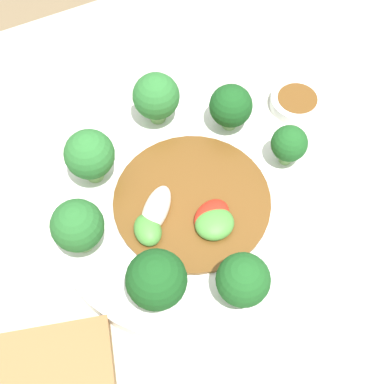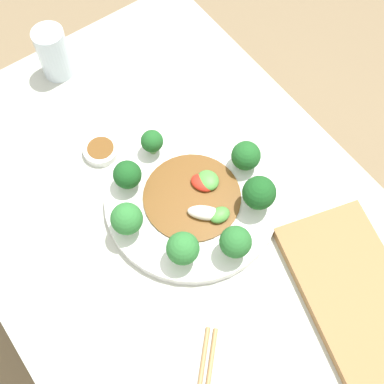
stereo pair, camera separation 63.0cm
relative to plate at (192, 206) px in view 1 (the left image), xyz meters
name	(u,v)px [view 1 (the left image)]	position (x,y,z in m)	size (l,w,h in m)	color
ground_plane	(181,351)	(-0.01, 0.04, -0.74)	(8.00, 8.00, 0.00)	#7F6B4C
table	(178,297)	(-0.01, 0.04, -0.37)	(0.95, 0.66, 0.73)	#B7BCAD
plate	(192,206)	(0.00, 0.00, 0.00)	(0.30, 0.30, 0.02)	white
broccoli_southwest	(156,280)	(-0.08, -0.08, 0.05)	(0.06, 0.06, 0.07)	#7AAD5B
broccoli_northeast	(231,106)	(0.08, 0.07, 0.04)	(0.05, 0.05, 0.06)	#89B76B
broccoli_northwest	(90,155)	(-0.08, 0.08, 0.05)	(0.05, 0.05, 0.07)	#7AAD5B
broccoli_east	(289,144)	(0.12, 0.00, 0.04)	(0.04, 0.04, 0.05)	#70A356
broccoli_west	(78,226)	(-0.12, 0.00, 0.05)	(0.05, 0.05, 0.07)	#89B76B
broccoli_north	(156,97)	(0.01, 0.12, 0.05)	(0.05, 0.05, 0.07)	#70A356
broccoli_south	(243,280)	(0.00, -0.11, 0.04)	(0.05, 0.05, 0.06)	#7AAD5B
stirfry_center	(188,209)	(-0.01, -0.01, 0.02)	(0.17, 0.17, 0.02)	brown
sauce_dish	(297,102)	(0.18, 0.07, 0.00)	(0.07, 0.07, 0.02)	white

